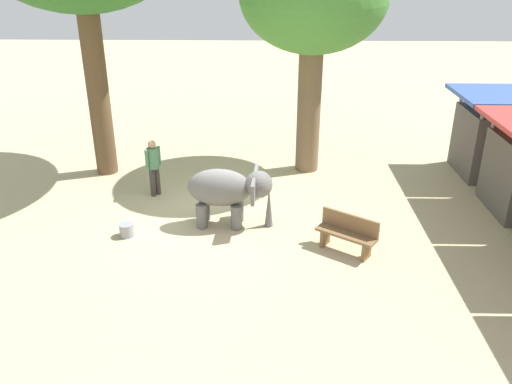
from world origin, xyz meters
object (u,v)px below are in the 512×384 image
(person_handler, at_px, (153,164))
(wooden_bench, at_px, (347,232))
(market_stall_blue, at_px, (493,138))
(feed_bucket, at_px, (127,230))
(elephant, at_px, (228,190))

(person_handler, distance_m, wooden_bench, 5.79)
(person_handler, height_order, market_stall_blue, market_stall_blue)
(wooden_bench, bearing_deg, market_stall_blue, -101.30)
(wooden_bench, distance_m, feed_bucket, 5.24)
(elephant, relative_size, person_handler, 1.31)
(elephant, distance_m, person_handler, 2.78)
(person_handler, relative_size, wooden_bench, 1.18)
(elephant, xyz_separation_m, market_stall_blue, (-3.56, 7.75, 0.20))
(wooden_bench, height_order, market_stall_blue, market_stall_blue)
(elephant, relative_size, market_stall_blue, 0.85)
(wooden_bench, bearing_deg, feed_bucket, 28.68)
(elephant, distance_m, market_stall_blue, 8.53)
(elephant, distance_m, wooden_bench, 3.07)
(person_handler, height_order, wooden_bench, person_handler)
(wooden_bench, distance_m, market_stall_blue, 6.93)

